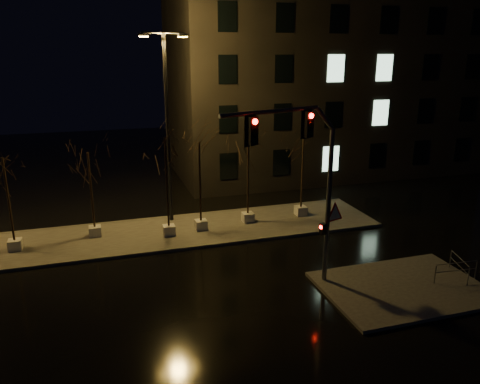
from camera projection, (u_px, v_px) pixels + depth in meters
name	position (u px, v px, depth m)	size (l,w,h in m)	color
ground	(216.00, 277.00, 21.48)	(90.00, 90.00, 0.00)	black
median	(190.00, 230.00, 26.95)	(22.00, 5.00, 0.15)	#43403B
sidewalk_corner	(403.00, 288.00, 20.38)	(7.00, 5.00, 0.15)	#43403B
building	(322.00, 81.00, 39.74)	(25.00, 12.00, 15.00)	black
tree_0	(5.00, 179.00, 23.02)	(1.80, 1.80, 5.01)	beige
tree_1	(89.00, 172.00, 24.88)	(1.80, 1.80, 4.84)	beige
tree_2	(166.00, 160.00, 24.84)	(1.80, 1.80, 5.65)	beige
tree_3	(199.00, 162.00, 25.74)	(1.80, 1.80, 5.22)	beige
tree_4	(248.00, 156.00, 26.95)	(1.80, 1.80, 5.31)	beige
tree_5	(303.00, 148.00, 28.03)	(1.80, 1.80, 5.62)	beige
traffic_signal_mast	(308.00, 173.00, 18.80)	(6.12, 1.99, 7.79)	#5A5D61
streetlight_main	(167.00, 117.00, 26.58)	(2.71, 0.53, 10.83)	black
guard_rail_a	(456.00, 269.00, 20.67)	(2.08, 0.22, 0.90)	#5A5D61
guard_rail_b	(459.00, 264.00, 21.15)	(0.57, 1.77, 0.87)	#5A5D61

